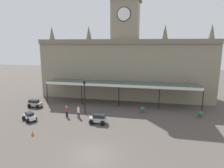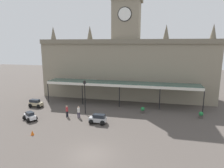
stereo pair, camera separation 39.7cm
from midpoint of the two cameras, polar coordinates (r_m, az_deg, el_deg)
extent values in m
plane|color=#4F4742|center=(20.18, -5.60, -19.47)|extent=(140.00, 140.00, 0.00)
cube|color=gray|center=(38.89, 4.31, 4.37)|extent=(32.02, 6.41, 11.09)
cube|color=#756C5B|center=(35.28, 3.62, 12.03)|extent=(32.02, 0.30, 0.80)
cube|color=gray|center=(38.81, 4.51, 17.59)|extent=(4.80, 4.80, 6.81)
cylinder|color=white|center=(36.50, 3.95, 19.28)|extent=(2.20, 0.12, 2.20)
cylinder|color=black|center=(36.53, 3.96, 19.27)|extent=(2.46, 0.06, 2.46)
cone|color=#675F50|center=(43.43, -16.15, 13.76)|extent=(1.10, 1.10, 2.60)
cone|color=#675F50|center=(40.32, -6.05, 14.34)|extent=(1.10, 1.10, 2.60)
cone|color=#675F50|center=(38.28, 15.54, 14.15)|extent=(1.10, 1.10, 2.60)
cone|color=#675F50|center=(39.39, 27.25, 13.23)|extent=(1.10, 1.10, 2.60)
cube|color=#38564C|center=(33.90, 2.92, 0.36)|extent=(25.86, 3.20, 0.16)
cube|color=silver|center=(32.39, 2.44, -0.52)|extent=(25.86, 0.12, 0.44)
cylinder|color=black|center=(37.37, -17.46, -2.17)|extent=(0.14, 0.14, 3.73)
cylinder|color=black|center=(34.63, -8.14, -2.81)|extent=(0.14, 0.14, 3.73)
cylinder|color=black|center=(32.94, 2.46, -3.44)|extent=(0.14, 0.14, 3.73)
cylinder|color=black|center=(32.48, 13.78, -3.99)|extent=(0.14, 0.14, 3.73)
cylinder|color=black|center=(33.29, 25.00, -4.38)|extent=(0.14, 0.14, 3.73)
cube|color=#B2B5BA|center=(26.73, -3.68, -10.07)|extent=(2.25, 0.91, 0.55)
cube|color=#1E232B|center=(26.49, -3.28, -9.10)|extent=(1.55, 0.84, 0.45)
sphere|color=black|center=(26.63, -5.58, -10.70)|extent=(0.64, 0.64, 0.64)
sphere|color=black|center=(27.42, -4.98, -10.02)|extent=(0.64, 0.64, 0.64)
sphere|color=black|center=(26.21, -2.31, -11.03)|extent=(0.64, 0.64, 0.64)
sphere|color=black|center=(27.02, -1.80, -10.32)|extent=(0.64, 0.64, 0.64)
cube|color=silver|center=(29.86, -22.02, -8.61)|extent=(2.20, 1.84, 0.50)
cube|color=#1E232B|center=(29.67, -22.05, -7.80)|extent=(1.36, 1.27, 0.42)
sphere|color=black|center=(30.37, -23.27, -8.78)|extent=(0.64, 0.64, 0.64)
sphere|color=black|center=(30.67, -21.73, -8.45)|extent=(0.64, 0.64, 0.64)
sphere|color=black|center=(29.19, -22.26, -9.52)|extent=(0.64, 0.64, 0.64)
sphere|color=black|center=(29.50, -20.67, -9.17)|extent=(0.64, 0.64, 0.64)
cube|color=tan|center=(35.48, -20.57, -5.31)|extent=(2.29, 1.01, 0.55)
cube|color=#1E232B|center=(35.46, -20.89, -4.50)|extent=(1.59, 0.90, 0.45)
sphere|color=black|center=(35.45, -19.10, -5.60)|extent=(0.64, 0.64, 0.64)
sphere|color=black|center=(34.75, -19.93, -6.00)|extent=(0.64, 0.64, 0.64)
sphere|color=black|center=(36.33, -21.13, -5.33)|extent=(0.64, 0.64, 0.64)
sphere|color=black|center=(35.65, -21.98, -5.71)|extent=(0.64, 0.64, 0.64)
cylinder|color=black|center=(29.73, -12.15, -8.32)|extent=(0.17, 0.17, 0.82)
cylinder|color=black|center=(29.59, -12.46, -8.43)|extent=(0.17, 0.17, 0.82)
cylinder|color=#A52D33|center=(29.43, -12.37, -7.05)|extent=(0.34, 0.34, 0.62)
sphere|color=tan|center=(29.29, -12.40, -6.26)|extent=(0.23, 0.23, 0.23)
cylinder|color=#3F384C|center=(28.95, -9.29, -8.76)|extent=(0.17, 0.17, 0.82)
cylinder|color=#3F384C|center=(29.00, -8.86, -8.71)|extent=(0.17, 0.17, 0.82)
cylinder|color=silver|center=(28.73, -9.12, -7.39)|extent=(0.34, 0.34, 0.62)
sphere|color=tan|center=(28.60, -9.15, -6.58)|extent=(0.23, 0.23, 0.23)
cylinder|color=black|center=(29.96, -7.34, -4.23)|extent=(0.13, 0.13, 4.56)
cube|color=black|center=(29.39, -7.46, 0.46)|extent=(0.30, 0.30, 0.44)
sphere|color=black|center=(29.33, -7.48, 1.00)|extent=(0.14, 0.14, 0.14)
cone|color=orange|center=(25.30, -21.36, -12.82)|extent=(0.40, 0.40, 0.56)
cylinder|color=#47423D|center=(30.89, 9.08, -7.83)|extent=(0.56, 0.56, 0.42)
sphere|color=#247B3E|center=(30.74, 9.10, -7.04)|extent=(0.60, 0.60, 0.60)
cylinder|color=#47423D|center=(31.26, 24.33, -8.51)|extent=(0.56, 0.56, 0.42)
sphere|color=#227E3E|center=(31.11, 24.40, -7.73)|extent=(0.60, 0.60, 0.60)
camera|label=1|loc=(0.20, -89.58, 0.09)|focal=32.05mm
camera|label=2|loc=(0.20, 90.42, -0.09)|focal=32.05mm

